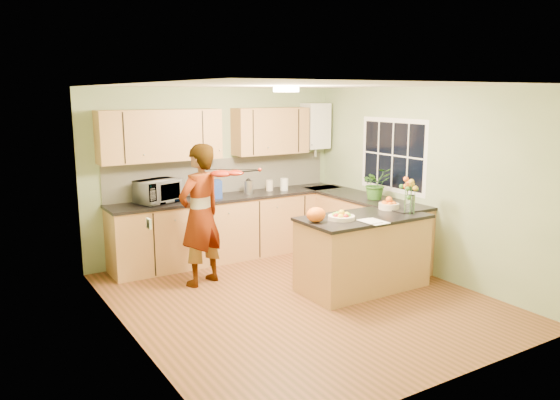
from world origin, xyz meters
TOP-DOWN VIEW (x-y plane):
  - floor at (0.00, 0.00)m, footprint 4.50×4.50m
  - ceiling at (0.00, 0.00)m, footprint 4.00×4.50m
  - wall_back at (0.00, 2.25)m, footprint 4.00×0.02m
  - wall_front at (0.00, -2.25)m, footprint 4.00×0.02m
  - wall_left at (-2.00, 0.00)m, footprint 0.02×4.50m
  - wall_right at (2.00, 0.00)m, footprint 0.02×4.50m
  - back_counter at (0.10, 1.95)m, footprint 3.64×0.62m
  - right_counter at (1.70, 0.85)m, footprint 0.62×2.24m
  - splashback at (0.10, 2.23)m, footprint 3.60×0.02m
  - upper_cabinets at (-0.18, 2.08)m, footprint 3.20×0.34m
  - boiler at (1.70, 2.09)m, footprint 0.40×0.30m
  - window_right at (1.99, 0.60)m, footprint 0.01×1.30m
  - light_switch at (-1.99, -0.60)m, footprint 0.02×0.09m
  - ceiling_lamp at (0.00, 0.30)m, footprint 0.30×0.30m
  - peninsula_island at (0.89, -0.10)m, footprint 1.62×0.83m
  - fruit_dish at (0.54, -0.10)m, footprint 0.32×0.32m
  - orange_bowl at (1.44, 0.05)m, footprint 0.27×0.27m
  - flower_vase at (1.49, -0.28)m, footprint 0.27×0.27m
  - orange_bag at (0.20, -0.05)m, footprint 0.29×0.27m
  - papers at (0.79, -0.40)m, footprint 0.23×0.32m
  - violinist at (-0.77, 1.11)m, footprint 0.77×0.63m
  - violin at (-0.57, 0.89)m, footprint 0.69×0.60m
  - microwave at (-1.00, 1.99)m, footprint 0.67×0.56m
  - blue_box at (-0.25, 1.94)m, footprint 0.36×0.30m
  - kettle at (0.38, 1.95)m, footprint 0.14×0.14m
  - jar_cream at (0.78, 2.00)m, footprint 0.12×0.12m
  - jar_white at (0.99, 1.90)m, footprint 0.12×0.12m
  - potted_plant at (1.70, 0.61)m, footprint 0.46×0.41m

SIDE VIEW (x-z plane):
  - floor at x=0.00m, z-range 0.00..0.00m
  - peninsula_island at x=0.89m, z-range 0.00..0.93m
  - back_counter at x=0.10m, z-range 0.00..0.94m
  - right_counter at x=1.70m, z-range 0.00..0.94m
  - violinist at x=-0.77m, z-range 0.00..1.81m
  - papers at x=0.79m, z-range 0.93..0.94m
  - fruit_dish at x=0.54m, z-range 0.92..1.03m
  - orange_bowl at x=1.44m, z-range 0.92..1.07m
  - orange_bag at x=0.20m, z-range 0.93..1.11m
  - jar_cream at x=0.78m, z-range 0.94..1.10m
  - jar_white at x=0.99m, z-range 0.94..1.13m
  - kettle at x=0.38m, z-range 0.92..1.18m
  - blue_box at x=-0.25m, z-range 0.94..1.19m
  - microwave at x=-1.00m, z-range 0.94..1.26m
  - potted_plant at x=1.70m, z-range 0.94..1.39m
  - splashback at x=0.10m, z-range 0.94..1.46m
  - wall_back at x=0.00m, z-range 0.00..2.50m
  - wall_front at x=0.00m, z-range 0.00..2.50m
  - wall_left at x=-2.00m, z-range 0.00..2.50m
  - wall_right at x=2.00m, z-range 0.00..2.50m
  - flower_vase at x=1.49m, z-range 1.01..1.51m
  - light_switch at x=-1.99m, z-range 1.26..1.34m
  - violin at x=-0.57m, z-range 1.36..1.53m
  - window_right at x=1.99m, z-range 1.02..2.08m
  - upper_cabinets at x=-0.18m, z-range 1.50..2.20m
  - boiler at x=1.70m, z-range 1.47..2.33m
  - ceiling_lamp at x=0.00m, z-range 2.43..2.50m
  - ceiling at x=0.00m, z-range 2.49..2.51m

